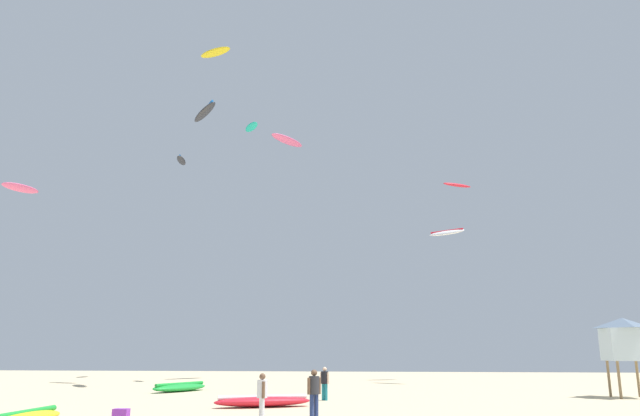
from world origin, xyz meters
name	(u,v)px	position (x,y,z in m)	size (l,w,h in m)	color
person_foreground	(262,393)	(-1.18, 6.92, 0.96)	(0.37, 0.51, 1.64)	silver
person_midground	(325,381)	(0.03, 16.60, 0.95)	(0.47, 0.37, 1.62)	teal
person_left	(314,390)	(0.49, 8.23, 1.01)	(0.47, 0.41, 1.73)	navy
kite_grounded_near	(263,401)	(-2.29, 12.57, 0.25)	(4.43, 2.80, 0.54)	red
kite_grounded_far	(180,387)	(-9.43, 22.37, 0.26)	(2.93, 4.59, 0.55)	green
lifeguard_tower	(624,339)	(15.86, 19.94, 3.05)	(2.30, 2.30, 4.15)	#8C704C
cooler_box	(121,413)	(-6.65, 7.82, 0.16)	(0.56, 0.36, 0.32)	purple
kite_aloft_0	(20,188)	(-19.76, 19.97, 12.50)	(1.72, 2.58, 0.55)	#E5598C
kite_aloft_1	(251,127)	(-8.07, 33.67, 21.39)	(1.95, 2.46, 0.49)	#19B29E
kite_aloft_2	(215,52)	(-10.55, 30.26, 26.85)	(3.19, 2.11, 0.50)	yellow
kite_aloft_3	(447,232)	(8.10, 32.79, 11.52)	(3.03, 2.44, 0.65)	white
kite_aloft_4	(457,185)	(9.79, 38.37, 16.90)	(2.98, 2.27, 0.51)	red
kite_aloft_5	(181,160)	(-16.87, 41.03, 21.01)	(1.47, 3.04, 0.44)	#2D2D33
kite_aloft_6	(287,140)	(-5.75, 38.65, 21.85)	(3.21, 4.45, 0.48)	#E5598C
kite_aloft_7	(205,112)	(-10.08, 26.68, 19.98)	(3.29, 4.13, 0.96)	#2D2D33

